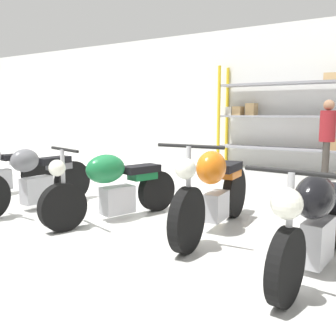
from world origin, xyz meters
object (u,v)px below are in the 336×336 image
(shelving_rack, at_px, (317,117))
(motorcycle_orange, at_px, (214,190))
(person_near_rack, at_px, (327,133))
(motorcycle_black, at_px, (317,219))
(motorcycle_green, at_px, (113,186))
(motorcycle_grey, at_px, (34,180))

(shelving_rack, distance_m, motorcycle_orange, 5.40)
(motorcycle_orange, height_order, person_near_rack, person_near_rack)
(shelving_rack, bearing_deg, motorcycle_black, -79.14)
(motorcycle_green, relative_size, motorcycle_black, 0.95)
(motorcycle_green, height_order, motorcycle_orange, motorcycle_orange)
(shelving_rack, bearing_deg, motorcycle_grey, -115.85)
(motorcycle_orange, distance_m, person_near_rack, 4.50)
(motorcycle_orange, xyz_separation_m, motorcycle_black, (1.25, -0.56, -0.03))
(person_near_rack, bearing_deg, motorcycle_grey, 44.19)
(motorcycle_grey, height_order, motorcycle_green, motorcycle_grey)
(person_near_rack, bearing_deg, shelving_rack, -78.94)
(motorcycle_black, bearing_deg, motorcycle_orange, -108.57)
(motorcycle_grey, distance_m, motorcycle_black, 3.93)
(motorcycle_black, xyz_separation_m, person_near_rack, (-0.74, 5.00, 0.50))
(motorcycle_grey, bearing_deg, motorcycle_green, 102.38)
(shelving_rack, height_order, motorcycle_grey, shelving_rack)
(shelving_rack, relative_size, motorcycle_orange, 2.28)
(shelving_rack, xyz_separation_m, motorcycle_grey, (-2.80, -5.78, -0.87))
(motorcycle_green, height_order, motorcycle_black, motorcycle_black)
(shelving_rack, height_order, person_near_rack, shelving_rack)
(motorcycle_orange, bearing_deg, motorcycle_black, 62.28)
(motorcycle_grey, distance_m, motorcycle_orange, 2.72)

